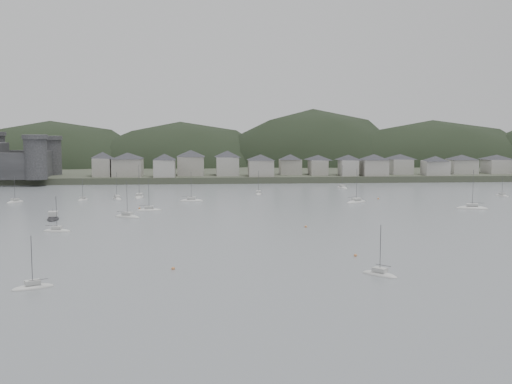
{
  "coord_description": "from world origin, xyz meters",
  "views": [
    {
      "loc": [
        -14.86,
        -124.01,
        26.69
      ],
      "look_at": [
        0.0,
        75.0,
        6.0
      ],
      "focal_mm": 44.57,
      "sensor_mm": 36.0,
      "label": 1
    }
  ],
  "objects": [
    {
      "name": "mooring_buoys",
      "position": [
        -7.92,
        56.5,
        0.15
      ],
      "size": [
        109.8,
        121.76,
        0.7
      ],
      "color": "#CA7B43",
      "rests_on": "ground"
    },
    {
      "name": "ground",
      "position": [
        0.0,
        0.0,
        0.0
      ],
      "size": [
        900.0,
        900.0,
        0.0
      ],
      "primitive_type": "plane",
      "color": "slate",
      "rests_on": "ground"
    },
    {
      "name": "waterfront_town",
      "position": [
        50.59,
        183.34,
        8.66
      ],
      "size": [
        451.48,
        28.46,
        12.92
      ],
      "color": "gray",
      "rests_on": "far_shore_land"
    },
    {
      "name": "motor_launch_far",
      "position": [
        -59.6,
        60.3,
        0.28
      ],
      "size": [
        4.46,
        9.29,
        4.11
      ],
      "rotation": [
        0.0,
        0.0,
        3.29
      ],
      "color": "black",
      "rests_on": "ground"
    },
    {
      "name": "moored_fleet",
      "position": [
        -8.07,
        69.64,
        0.18
      ],
      "size": [
        234.94,
        173.13,
        13.63
      ],
      "color": "beige",
      "rests_on": "ground"
    },
    {
      "name": "far_shore_land",
      "position": [
        0.0,
        295.0,
        1.5
      ],
      "size": [
        900.0,
        250.0,
        3.0
      ],
      "primitive_type": "cube",
      "color": "#383D2D",
      "rests_on": "ground"
    },
    {
      "name": "forested_ridge",
      "position": [
        4.83,
        269.4,
        -11.28
      ],
      "size": [
        851.55,
        103.94,
        102.57
      ],
      "color": "black",
      "rests_on": "ground"
    }
  ]
}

